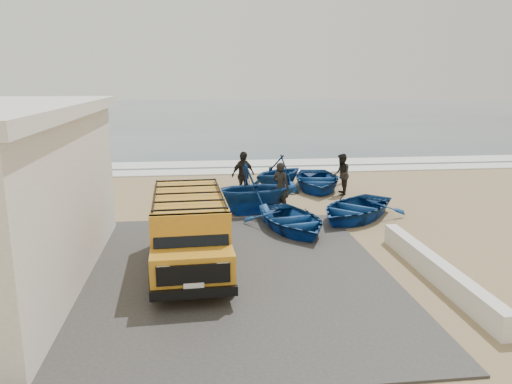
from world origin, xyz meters
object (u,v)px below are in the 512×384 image
parapet (436,270)px  boat_mid_right (316,180)px  boat_near_right (355,208)px  fisherman_front (281,187)px  van (189,230)px  fisherman_back (243,175)px  boat_far_left (279,172)px  boat_mid_left (251,189)px  fisherman_middle (341,174)px  boat_near_left (292,220)px

parapet → boat_mid_right: size_ratio=1.46×
boat_near_right → fisherman_front: bearing=-163.6°
parapet → boat_near_right: boat_near_right is taller
van → boat_near_right: (5.69, 4.09, -0.69)m
fisherman_back → parapet: bearing=-100.2°
boat_near_right → boat_far_left: size_ratio=1.32×
boat_mid_left → parapet: bearing=-160.4°
boat_mid_left → fisherman_front: 1.10m
boat_mid_left → boat_mid_right: boat_mid_left is taller
fisherman_middle → boat_near_right: bearing=4.3°
van → boat_near_left: van is taller
boat_far_left → fisherman_front: (-0.54, -3.83, 0.17)m
van → boat_mid_right: van is taller
fisherman_middle → fisherman_back: fisherman_back is taller
boat_near_left → fisherman_back: 4.96m
boat_far_left → fisherman_middle: fisherman_middle is taller
boat_near_right → boat_mid_right: size_ratio=0.94×
fisherman_middle → fisherman_back: bearing=-75.5°
parapet → fisherman_front: size_ratio=3.21×
boat_near_right → fisherman_middle: (0.59, 3.74, 0.48)m
boat_near_left → fisherman_front: fisherman_front is taller
fisherman_back → fisherman_middle: bearing=-32.1°
van → boat_near_left: size_ratio=1.33×
boat_mid_left → fisherman_front: (1.09, 0.08, 0.02)m
boat_mid_left → boat_far_left: 4.24m
boat_near_left → boat_mid_right: size_ratio=0.88×
fisherman_back → boat_near_right: bearing=-78.7°
boat_mid_left → boat_far_left: size_ratio=1.20×
parapet → fisherman_front: bearing=111.9°
boat_far_left → parapet: bearing=-29.2°
parapet → boat_far_left: boat_far_left is taller
boat_near_right → fisherman_back: fisherman_back is taller
boat_near_left → fisherman_front: 2.46m
parapet → boat_mid_left: boat_mid_left is taller
boat_mid_right → boat_mid_left: bearing=-124.0°
boat_mid_left → fisherman_middle: boat_mid_left is taller
parapet → boat_far_left: size_ratio=2.06×
boat_mid_right → fisherman_middle: size_ratio=2.34×
van → fisherman_middle: 10.04m
fisherman_front → boat_far_left: bearing=-55.3°
boat_far_left → fisherman_middle: size_ratio=1.66×
boat_near_right → boat_near_left: bearing=-111.3°
van → boat_far_left: van is taller
boat_near_right → fisherman_front: (-2.42, 1.26, 0.54)m
boat_mid_left → boat_far_left: bearing=-32.7°
parapet → van: size_ratio=1.26×
boat_far_left → fisherman_back: fisherman_back is taller
boat_near_left → boat_mid_right: 6.40m
van → fisherman_middle: size_ratio=2.72×
parapet → boat_far_left: bearing=101.6°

